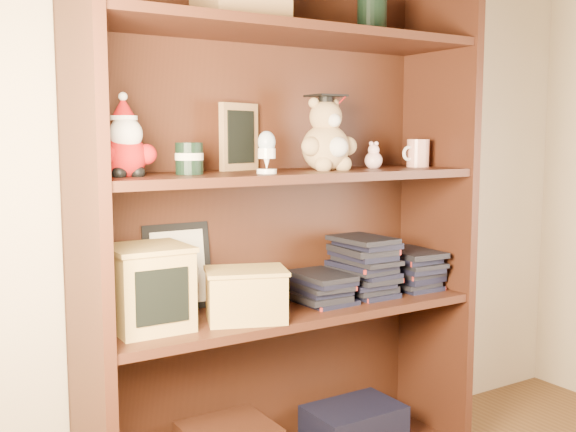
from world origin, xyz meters
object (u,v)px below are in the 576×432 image
treats_box (149,287)px  bookcase (278,228)px  grad_teddy_bear (327,141)px  teacher_mug (417,153)px

treats_box → bookcase: bearing=6.9°
bookcase → treats_box: bookcase is taller
grad_teddy_bear → teacher_mug: 0.37m
grad_teddy_bear → treats_box: (-0.56, 0.01, -0.38)m
teacher_mug → treats_box: bearing=-179.9°
teacher_mug → treats_box: size_ratio=0.46×
bookcase → grad_teddy_bear: size_ratio=6.99×
bookcase → grad_teddy_bear: bookcase is taller
bookcase → teacher_mug: 0.55m
bookcase → grad_teddy_bear: 0.30m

